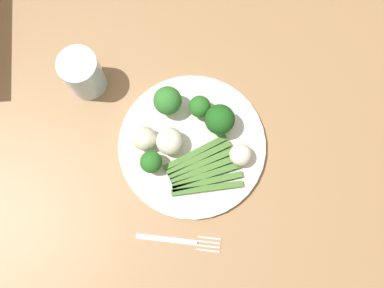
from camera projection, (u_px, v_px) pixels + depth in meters
ground_plane at (186, 175)px, 1.57m from camera, size 6.00×6.00×0.02m
dining_table at (181, 134)px, 0.95m from camera, size 1.39×0.90×0.72m
plate at (192, 145)px, 0.84m from camera, size 0.30×0.30×0.01m
asparagus_bundle at (203, 170)px, 0.81m from camera, size 0.14×0.16×0.01m
broccoli_front_left at (200, 107)px, 0.81m from camera, size 0.04×0.04×0.05m
broccoli_front at (168, 101)px, 0.81m from camera, size 0.06×0.06×0.07m
broccoli_outer_edge at (151, 162)px, 0.79m from camera, size 0.04×0.04×0.05m
broccoli_back_right at (220, 118)px, 0.80m from camera, size 0.06×0.06×0.07m
cauliflower_near_center at (241, 155)px, 0.80m from camera, size 0.04×0.04×0.04m
cauliflower_right at (170, 141)px, 0.80m from camera, size 0.06×0.06×0.06m
cauliflower_left at (145, 139)px, 0.81m from camera, size 0.05×0.05×0.05m
fork at (180, 241)px, 0.80m from camera, size 0.03×0.17×0.00m
water_glass at (83, 74)px, 0.83m from camera, size 0.08×0.08×0.10m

